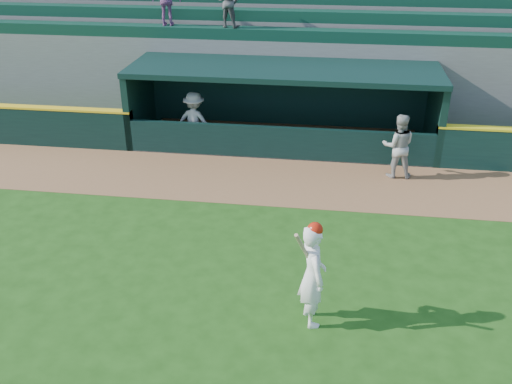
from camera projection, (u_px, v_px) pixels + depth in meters
ground at (245, 286)px, 11.37m from camera, size 120.00×120.00×0.00m
warning_track at (272, 181)px, 15.71m from camera, size 40.00×3.00×0.01m
dugout_player_front at (398, 146)px, 15.60m from camera, size 0.90×0.71×1.81m
dugout_player_inside at (195, 121)px, 17.42m from camera, size 1.26×0.85×1.80m
dugout at (284, 100)px, 17.85m from camera, size 9.40×2.80×2.46m
stands at (295, 36)px, 21.42m from camera, size 34.50×6.31×6.95m
batter_at_plate at (313, 274)px, 9.97m from camera, size 0.69×0.87×2.06m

